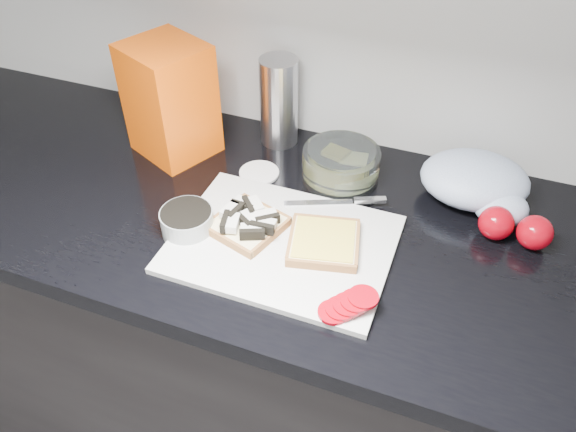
{
  "coord_description": "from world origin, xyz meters",
  "views": [
    {
      "loc": [
        0.24,
        0.42,
        1.63
      ],
      "look_at": [
        -0.04,
        1.14,
        0.95
      ],
      "focal_mm": 35.0,
      "sensor_mm": 36.0,
      "label": 1
    }
  ],
  "objects_px": {
    "steel_canister": "(279,102)",
    "glass_bowl": "(341,165)",
    "cutting_board": "(282,244)",
    "bread_bag": "(170,100)"
  },
  "relations": [
    {
      "from": "steel_canister",
      "to": "glass_bowl",
      "type": "bearing_deg",
      "value": -26.66
    },
    {
      "from": "cutting_board",
      "to": "glass_bowl",
      "type": "height_order",
      "value": "glass_bowl"
    },
    {
      "from": "glass_bowl",
      "to": "steel_canister",
      "type": "relative_size",
      "value": 0.81
    },
    {
      "from": "cutting_board",
      "to": "glass_bowl",
      "type": "relative_size",
      "value": 2.46
    },
    {
      "from": "cutting_board",
      "to": "bread_bag",
      "type": "xyz_separation_m",
      "value": [
        -0.34,
        0.21,
        0.12
      ]
    },
    {
      "from": "glass_bowl",
      "to": "bread_bag",
      "type": "distance_m",
      "value": 0.39
    },
    {
      "from": "cutting_board",
      "to": "bread_bag",
      "type": "relative_size",
      "value": 1.61
    },
    {
      "from": "cutting_board",
      "to": "steel_canister",
      "type": "relative_size",
      "value": 1.99
    },
    {
      "from": "glass_bowl",
      "to": "bread_bag",
      "type": "height_order",
      "value": "bread_bag"
    },
    {
      "from": "glass_bowl",
      "to": "bread_bag",
      "type": "bearing_deg",
      "value": -175.99
    }
  ]
}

